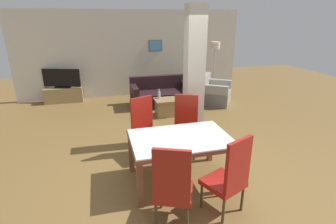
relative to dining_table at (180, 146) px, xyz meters
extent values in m
plane|color=brown|center=(0.00, 0.00, -0.60)|extent=(18.00, 18.00, 0.00)
cube|color=beige|center=(0.00, 5.16, 0.75)|extent=(7.20, 0.06, 2.70)
cube|color=brown|center=(0.74, 5.12, 1.00)|extent=(0.44, 0.02, 0.36)
cube|color=#4C8CCC|center=(0.74, 5.11, 1.00)|extent=(0.40, 0.01, 0.32)
cube|color=beige|center=(0.69, 1.34, 0.75)|extent=(0.36, 0.29, 2.70)
cube|color=brown|center=(0.00, -0.48, 0.11)|extent=(1.51, 0.06, 0.06)
cube|color=brown|center=(0.00, 0.48, 0.11)|extent=(1.51, 0.06, 0.06)
cube|color=brown|center=(-0.73, 0.00, 0.11)|extent=(0.06, 0.91, 0.06)
cube|color=brown|center=(0.73, 0.00, 0.11)|extent=(0.06, 0.91, 0.06)
cube|color=silver|center=(0.00, 0.00, 0.15)|extent=(1.49, 1.01, 0.01)
cube|color=brown|center=(-0.71, -0.46, -0.26)|extent=(0.08, 0.08, 0.68)
cube|color=brown|center=(0.71, -0.46, -0.26)|extent=(0.08, 0.08, 0.68)
cube|color=brown|center=(-0.71, 0.46, -0.26)|extent=(0.08, 0.08, 0.68)
cube|color=brown|center=(0.71, 0.46, -0.26)|extent=(0.08, 0.08, 0.68)
cube|color=maroon|center=(0.34, 0.79, -0.19)|extent=(0.60, 0.60, 0.07)
cube|color=maroon|center=(0.42, 0.98, 0.18)|extent=(0.42, 0.22, 0.67)
cylinder|color=#413723|center=(0.44, 0.54, -0.41)|extent=(0.04, 0.04, 0.38)
cylinder|color=#413723|center=(0.09, 0.69, -0.41)|extent=(0.04, 0.04, 0.38)
cylinder|color=#413723|center=(0.59, 0.89, -0.41)|extent=(0.04, 0.04, 0.38)
cylinder|color=#413723|center=(0.24, 1.04, -0.41)|extent=(0.04, 0.04, 0.38)
cube|color=maroon|center=(-0.34, 0.86, -0.19)|extent=(0.60, 0.60, 0.07)
cube|color=maroon|center=(-0.42, 1.05, 0.18)|extent=(0.42, 0.21, 0.67)
cylinder|color=#413723|center=(-0.09, 0.75, -0.41)|extent=(0.04, 0.04, 0.38)
cylinder|color=#413723|center=(-0.45, 0.61, -0.41)|extent=(0.04, 0.04, 0.38)
cylinder|color=#413723|center=(-0.23, 1.11, -0.41)|extent=(0.04, 0.04, 0.38)
cylinder|color=#413723|center=(-0.59, 0.97, -0.41)|extent=(0.04, 0.04, 0.38)
cube|color=maroon|center=(-0.34, -0.81, -0.19)|extent=(0.60, 0.60, 0.07)
cube|color=maroon|center=(-0.42, -1.00, 0.18)|extent=(0.42, 0.22, 0.67)
cylinder|color=#413723|center=(-0.44, -0.56, -0.41)|extent=(0.04, 0.04, 0.38)
cylinder|color=#413723|center=(-0.09, -0.71, -0.41)|extent=(0.04, 0.04, 0.38)
cylinder|color=#413723|center=(-0.59, -0.91, -0.41)|extent=(0.04, 0.04, 0.38)
cylinder|color=#413723|center=(-0.24, -1.06, -0.41)|extent=(0.04, 0.04, 0.38)
cube|color=maroon|center=(0.34, -0.78, -0.19)|extent=(0.61, 0.61, 0.07)
cube|color=maroon|center=(0.42, -0.97, 0.18)|extent=(0.42, 0.22, 0.67)
cylinder|color=#413723|center=(0.09, -0.69, -0.41)|extent=(0.04, 0.04, 0.38)
cylinder|color=#413723|center=(0.44, -0.53, -0.41)|extent=(0.04, 0.04, 0.38)
cylinder|color=#413723|center=(0.24, -1.03, -0.41)|extent=(0.04, 0.04, 0.38)
cylinder|color=#413723|center=(0.59, -0.88, -0.41)|extent=(0.04, 0.04, 0.38)
cube|color=black|center=(0.60, 3.81, -0.39)|extent=(1.71, 0.87, 0.42)
cube|color=black|center=(0.60, 4.16, 0.02)|extent=(1.71, 0.18, 0.40)
cube|color=black|center=(1.37, 3.81, -0.28)|extent=(0.16, 0.87, 0.64)
cube|color=black|center=(-0.18, 3.81, -0.28)|extent=(0.16, 0.87, 0.64)
cube|color=#98958E|center=(2.23, 3.58, -0.40)|extent=(1.23, 1.25, 0.40)
cube|color=#98958E|center=(1.95, 3.77, 0.02)|extent=(0.67, 0.88, 0.45)
cube|color=#98958E|center=(2.45, 3.91, -0.28)|extent=(0.79, 0.59, 0.64)
cube|color=#98958E|center=(2.01, 3.25, -0.28)|extent=(0.79, 0.59, 0.64)
cube|color=olive|center=(0.52, 2.92, -0.17)|extent=(0.59, 0.49, 0.04)
cube|color=olive|center=(0.52, 2.92, -0.40)|extent=(0.51, 0.41, 0.41)
cylinder|color=#B2B7BC|center=(0.37, 3.06, -0.07)|extent=(0.08, 0.08, 0.18)
cylinder|color=#B2B7BC|center=(0.37, 3.06, 0.05)|extent=(0.03, 0.03, 0.06)
cylinder|color=#B7B7BC|center=(0.37, 3.06, 0.09)|extent=(0.03, 0.03, 0.01)
cube|color=#957A4F|center=(-2.21, 4.88, -0.37)|extent=(1.11, 0.40, 0.45)
cube|color=black|center=(-2.21, 4.88, -0.13)|extent=(0.49, 0.33, 0.03)
cube|color=black|center=(-2.21, 4.88, 0.15)|extent=(1.09, 0.40, 0.54)
cylinder|color=#B7B7BC|center=(2.59, 4.54, -0.59)|extent=(0.28, 0.28, 0.02)
cylinder|color=#B7B7BC|center=(2.59, 4.54, 0.16)|extent=(0.04, 0.04, 1.49)
cylinder|color=beige|center=(2.59, 4.54, 1.02)|extent=(0.31, 0.31, 0.22)
camera|label=1|loc=(-1.11, -3.41, 1.85)|focal=28.00mm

